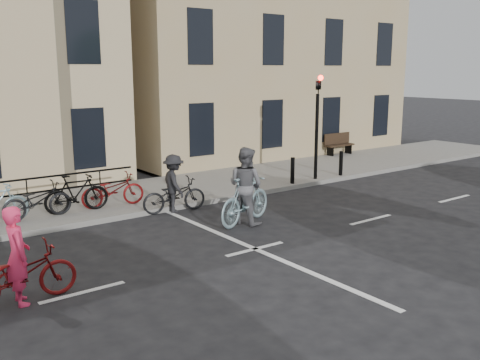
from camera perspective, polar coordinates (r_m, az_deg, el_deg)
ground at (r=12.19m, az=1.61°, el=-7.38°), size 120.00×120.00×0.00m
sidewalk at (r=15.83m, az=-24.13°, el=-3.63°), size 46.00×4.00×0.15m
building_east at (r=27.40m, az=-0.55°, el=16.27°), size 14.00×10.00×12.00m
traffic_light at (r=18.96m, az=8.25°, el=6.97°), size 0.18×0.30×3.90m
bollard_east at (r=18.32m, az=5.62°, el=1.02°), size 0.14×0.14×0.90m
bollard_west at (r=19.99m, az=10.71°, el=1.77°), size 0.14×0.14×0.90m
bench at (r=24.93m, az=10.44°, el=3.91°), size 1.60×0.41×0.97m
cyclist_pink at (r=10.06m, az=-22.52°, el=-8.88°), size 1.97×0.73×1.74m
cyclist_grey at (r=13.97m, az=0.59°, el=-1.38°), size 2.18×1.21×2.03m
cyclist_dark at (r=15.22m, az=-7.05°, el=-1.02°), size 1.94×1.15×1.66m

